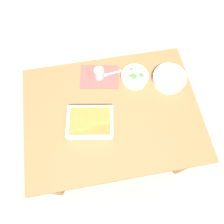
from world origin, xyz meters
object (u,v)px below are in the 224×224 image
(baking_dish, at_px, (90,122))
(spoon_spare, at_px, (110,74))
(stew_bowl, at_px, (169,78))
(broccoli_bowl, at_px, (135,77))
(spoon_by_broccoli, at_px, (138,83))
(drink_cup, at_px, (99,74))
(spoon_by_stew, at_px, (163,81))

(baking_dish, bearing_deg, spoon_spare, -117.97)
(stew_bowl, bearing_deg, broccoli_bowl, -13.62)
(stew_bowl, xyz_separation_m, broccoli_bowl, (0.24, -0.06, -0.00))
(baking_dish, height_order, spoon_spare, baking_dish)
(broccoli_bowl, distance_m, spoon_by_broccoli, 0.05)
(broccoli_bowl, xyz_separation_m, baking_dish, (0.36, 0.29, 0.00))
(broccoli_bowl, distance_m, spoon_spare, 0.19)
(stew_bowl, height_order, broccoli_bowl, broccoli_bowl)
(broccoli_bowl, relative_size, baking_dish, 0.60)
(drink_cup, bearing_deg, stew_bowl, 166.26)
(spoon_by_stew, xyz_separation_m, spoon_by_broccoli, (0.18, -0.02, 0.00))
(baking_dish, height_order, spoon_by_broccoli, baking_dish)
(stew_bowl, height_order, spoon_by_broccoli, stew_bowl)
(stew_bowl, relative_size, baking_dish, 0.72)
(stew_bowl, height_order, spoon_by_stew, stew_bowl)
(stew_bowl, distance_m, spoon_by_stew, 0.05)
(drink_cup, distance_m, spoon_by_broccoli, 0.28)
(spoon_by_stew, relative_size, spoon_by_broccoli, 1.02)
(spoon_by_broccoli, height_order, spoon_spare, same)
(broccoli_bowl, distance_m, drink_cup, 0.26)
(broccoli_bowl, xyz_separation_m, drink_cup, (0.25, -0.06, 0.01))
(spoon_by_broccoli, bearing_deg, baking_dish, 33.66)
(spoon_by_stew, distance_m, spoon_spare, 0.39)
(spoon_by_stew, bearing_deg, spoon_by_broccoli, -4.93)
(stew_bowl, relative_size, spoon_by_stew, 1.36)
(baking_dish, relative_size, spoon_spare, 1.89)
(stew_bowl, height_order, drink_cup, drink_cup)
(drink_cup, height_order, spoon_by_broccoli, drink_cup)
(spoon_by_stew, relative_size, spoon_spare, 1.00)
(drink_cup, xyz_separation_m, spoon_by_broccoli, (-0.26, 0.10, -0.03))
(spoon_by_broccoli, bearing_deg, drink_cup, -21.21)
(stew_bowl, distance_m, broccoli_bowl, 0.25)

